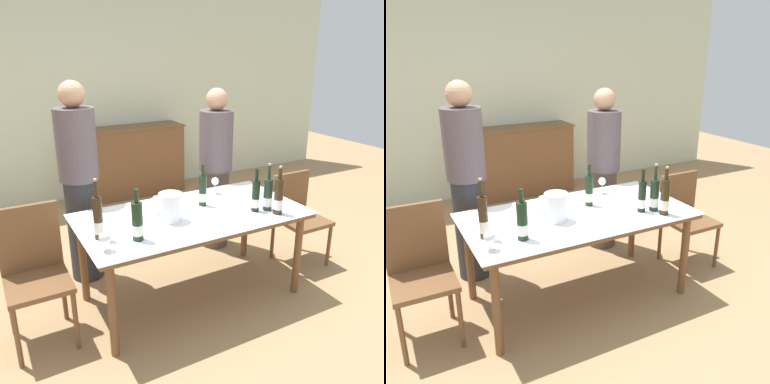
% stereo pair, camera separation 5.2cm
% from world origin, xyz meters
% --- Properties ---
extents(ground_plane, '(12.00, 12.00, 0.00)m').
position_xyz_m(ground_plane, '(0.00, 0.00, 0.00)').
color(ground_plane, '#A37F56').
extents(back_wall, '(8.00, 0.10, 2.80)m').
position_xyz_m(back_wall, '(0.00, 2.91, 1.40)').
color(back_wall, beige).
rests_on(back_wall, ground_plane).
extents(sideboard_cabinet, '(1.42, 0.46, 0.96)m').
position_xyz_m(sideboard_cabinet, '(0.50, 2.62, 0.48)').
color(sideboard_cabinet, brown).
rests_on(sideboard_cabinet, ground_plane).
extents(dining_table, '(1.78, 0.93, 0.74)m').
position_xyz_m(dining_table, '(0.00, 0.00, 0.67)').
color(dining_table, brown).
rests_on(dining_table, ground_plane).
extents(ice_bucket, '(0.18, 0.18, 0.22)m').
position_xyz_m(ice_bucket, '(-0.20, -0.04, 0.86)').
color(ice_bucket, white).
rests_on(ice_bucket, dining_table).
extents(wine_bottle_0, '(0.06, 0.06, 0.35)m').
position_xyz_m(wine_bottle_0, '(0.47, -0.19, 0.86)').
color(wine_bottle_0, black).
rests_on(wine_bottle_0, dining_table).
extents(wine_bottle_1, '(0.08, 0.08, 0.36)m').
position_xyz_m(wine_bottle_1, '(-0.54, -0.23, 0.87)').
color(wine_bottle_1, black).
rests_on(wine_bottle_1, dining_table).
extents(wine_bottle_2, '(0.07, 0.07, 0.38)m').
position_xyz_m(wine_bottle_2, '(0.57, -0.22, 0.87)').
color(wine_bottle_2, '#1E3323').
rests_on(wine_bottle_2, dining_table).
extents(wine_bottle_3, '(0.07, 0.07, 0.35)m').
position_xyz_m(wine_bottle_3, '(0.16, 0.12, 0.87)').
color(wine_bottle_3, black).
rests_on(wine_bottle_3, dining_table).
extents(wine_bottle_4, '(0.07, 0.07, 0.39)m').
position_xyz_m(wine_bottle_4, '(0.59, -0.32, 0.88)').
color(wine_bottle_4, '#332314').
rests_on(wine_bottle_4, dining_table).
extents(wine_bottle_5, '(0.06, 0.06, 0.43)m').
position_xyz_m(wine_bottle_5, '(-0.76, -0.08, 0.89)').
color(wine_bottle_5, '#332314').
rests_on(wine_bottle_5, dining_table).
extents(wine_glass_0, '(0.08, 0.08, 0.13)m').
position_xyz_m(wine_glass_0, '(-0.78, -0.28, 0.83)').
color(wine_glass_0, white).
rests_on(wine_glass_0, dining_table).
extents(wine_glass_1, '(0.07, 0.07, 0.15)m').
position_xyz_m(wine_glass_1, '(-0.24, 0.13, 0.85)').
color(wine_glass_1, white).
rests_on(wine_glass_1, dining_table).
extents(wine_glass_2, '(0.07, 0.07, 0.15)m').
position_xyz_m(wine_glass_2, '(0.41, 0.32, 0.85)').
color(wine_glass_2, white).
rests_on(wine_glass_2, dining_table).
extents(chair_right_end, '(0.42, 0.42, 0.85)m').
position_xyz_m(chair_right_end, '(1.18, 0.08, 0.50)').
color(chair_right_end, brown).
rests_on(chair_right_end, ground_plane).
extents(chair_left_end, '(0.42, 0.42, 0.97)m').
position_xyz_m(chair_left_end, '(-1.18, 0.09, 0.56)').
color(chair_left_end, brown).
rests_on(chair_left_end, ground_plane).
extents(person_host, '(0.33, 0.33, 1.73)m').
position_xyz_m(person_host, '(-0.68, 0.74, 0.87)').
color(person_host, '#2D2D33').
rests_on(person_host, ground_plane).
extents(person_guest_left, '(0.33, 0.33, 1.62)m').
position_xyz_m(person_guest_left, '(0.67, 0.73, 0.81)').
color(person_guest_left, '#51473D').
rests_on(person_guest_left, ground_plane).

